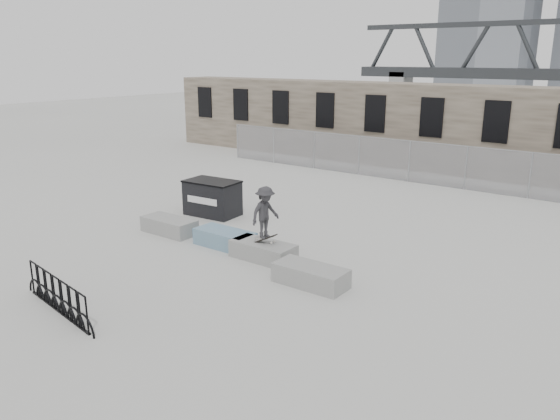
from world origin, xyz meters
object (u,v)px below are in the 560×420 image
object	(u,v)px
planter_center_left	(225,238)
planter_center_right	(263,250)
bike_rack	(57,295)
planter_offset	(311,275)
skateboarder	(265,213)
dumpster	(212,198)
planter_far_left	(169,225)

from	to	relation	value
planter_center_left	planter_center_right	distance (m)	1.72
planter_center_left	planter_center_right	xyz separation A→B (m)	(1.71, -0.17, 0.00)
planter_center_left	bike_rack	xyz separation A→B (m)	(-0.00, -5.88, 0.15)
planter_offset	skateboarder	distance (m)	2.54
bike_rack	planter_offset	bearing A→B (deg)	51.65
dumpster	bike_rack	xyz separation A→B (m)	(2.83, -8.31, -0.24)
dumpster	skateboarder	bearing A→B (deg)	-34.04
planter_center_left	dumpster	distance (m)	3.75
planter_center_right	dumpster	bearing A→B (deg)	150.15
planter_offset	skateboarder	world-z (taller)	skateboarder
planter_far_left	dumpster	distance (m)	2.61
planter_center_left	planter_offset	size ratio (longest dim) A/B	1.00
planter_offset	bike_rack	size ratio (longest dim) A/B	0.56
dumpster	planter_far_left	bearing A→B (deg)	-86.62
planter_far_left	bike_rack	distance (m)	6.26
bike_rack	planter_center_right	bearing A→B (deg)	73.31
planter_center_right	dumpster	size ratio (longest dim) A/B	0.93
planter_center_right	dumpster	world-z (taller)	dumpster
skateboarder	bike_rack	bearing A→B (deg)	170.96
skateboarder	dumpster	bearing A→B (deg)	69.13
planter_center_left	skateboarder	distance (m)	2.17
planter_center_left	planter_center_right	world-z (taller)	same
planter_center_left	dumpster	world-z (taller)	dumpster
planter_far_left	dumpster	bearing A→B (deg)	98.02
planter_center_right	bike_rack	bearing A→B (deg)	-106.69
planter_far_left	planter_offset	world-z (taller)	same
planter_center_left	planter_offset	world-z (taller)	same
bike_rack	planter_center_left	bearing A→B (deg)	89.98
planter_far_left	dumpster	xyz separation A→B (m)	(-0.36, 2.55, 0.39)
planter_far_left	planter_center_right	world-z (taller)	same
bike_rack	skateboarder	world-z (taller)	skateboarder
planter_center_right	planter_offset	xyz separation A→B (m)	(2.21, -0.75, 0.00)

